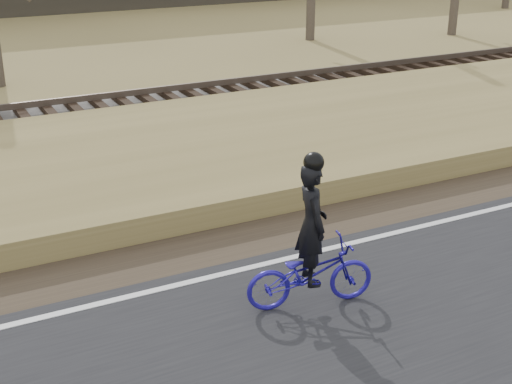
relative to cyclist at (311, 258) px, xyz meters
name	(u,v)px	position (x,y,z in m)	size (l,w,h in m)	color
ground	(365,251)	(1.64, 1.06, -0.73)	(120.00, 120.00, 0.00)	#96844C
road	(480,328)	(1.64, -1.44, -0.70)	(120.00, 6.00, 0.06)	black
edge_line	(358,242)	(1.64, 1.26, -0.67)	(120.00, 0.12, 0.01)	silver
shoulder	(324,221)	(1.64, 2.26, -0.71)	(120.00, 1.60, 0.04)	#473A2B
embankment	(245,158)	(1.64, 5.26, -0.51)	(120.00, 5.00, 0.44)	#96844C
ballast	(177,112)	(1.64, 9.06, -0.51)	(120.00, 3.00, 0.45)	slate
railroad	(177,100)	(1.64, 9.06, -0.20)	(120.00, 2.40, 0.29)	black
cyclist	(311,258)	(0.00, 0.00, 0.00)	(1.80, 0.95, 2.12)	#201699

